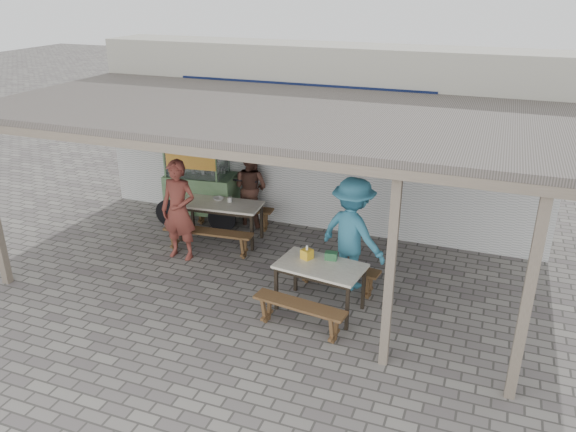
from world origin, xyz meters
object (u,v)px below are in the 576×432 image
(vendor_cart, at_px, (200,182))
(tissue_box, at_px, (307,254))
(table_left, at_px, (220,207))
(bench_right_wall, at_px, (338,271))
(table_right, at_px, (320,270))
(patron_wall_side, at_px, (251,188))
(patron_street_side, at_px, (179,210))
(condiment_bowl, at_px, (218,199))
(patron_right_table, at_px, (352,234))
(bench_left_wall, at_px, (233,211))
(bench_right_street, at_px, (300,311))
(donation_box, at_px, (331,256))
(bench_left_street, at_px, (208,236))
(condiment_jar, at_px, (230,200))

(vendor_cart, distance_m, tissue_box, 3.74)
(table_left, height_order, bench_right_wall, table_left)
(vendor_cart, bearing_deg, table_left, -45.72)
(table_right, relative_size, patron_wall_side, 0.87)
(vendor_cart, relative_size, patron_street_side, 1.09)
(condiment_bowl, bearing_deg, vendor_cart, 143.49)
(table_left, height_order, condiment_bowl, condiment_bowl)
(patron_street_side, bearing_deg, patron_right_table, 1.56)
(bench_left_wall, height_order, tissue_box, tissue_box)
(bench_right_street, height_order, bench_right_wall, same)
(bench_left_wall, distance_m, tissue_box, 3.22)
(table_right, distance_m, bench_right_street, 0.75)
(bench_left_wall, xyz_separation_m, patron_wall_side, (0.27, 0.31, 0.43))
(bench_right_street, distance_m, donation_box, 1.02)
(patron_right_table, bearing_deg, bench_right_wall, 76.35)
(bench_left_street, distance_m, patron_street_side, 0.74)
(bench_left_wall, distance_m, condiment_jar, 0.70)
(table_left, bearing_deg, condiment_bowl, 121.73)
(donation_box, xyz_separation_m, condiment_jar, (-2.47, 1.59, -0.01))
(condiment_jar, bearing_deg, bench_right_wall, -25.18)
(vendor_cart, bearing_deg, table_right, -41.62)
(patron_right_table, height_order, condiment_bowl, patron_right_table)
(bench_right_street, height_order, patron_right_table, patron_right_table)
(bench_right_street, relative_size, patron_street_side, 0.77)
(tissue_box, bearing_deg, bench_left_street, 156.50)
(bench_left_street, distance_m, condiment_bowl, 0.88)
(donation_box, bearing_deg, bench_left_wall, 141.98)
(bench_left_street, xyz_separation_m, bench_right_wall, (2.55, -0.43, -0.01))
(patron_wall_side, bearing_deg, donation_box, 147.99)
(bench_right_wall, xyz_separation_m, condiment_bowl, (-2.71, 1.17, 0.44))
(tissue_box, bearing_deg, bench_right_wall, 57.53)
(bench_left_street, height_order, vendor_cart, vendor_cart)
(bench_left_wall, xyz_separation_m, bench_right_street, (2.49, -2.97, -0.01))
(condiment_bowl, bearing_deg, tissue_box, -35.83)
(table_left, height_order, bench_left_street, table_left)
(bench_right_street, distance_m, condiment_bowl, 3.58)
(bench_right_street, bearing_deg, table_left, 143.44)
(patron_wall_side, relative_size, condiment_bowl, 7.95)
(bench_left_street, relative_size, condiment_bowl, 8.60)
(bench_left_wall, relative_size, patron_street_side, 0.93)
(bench_left_street, distance_m, bench_left_wall, 1.23)
(bench_left_wall, relative_size, tissue_box, 11.39)
(bench_right_street, xyz_separation_m, condiment_jar, (-2.29, 2.48, 0.46))
(bench_left_wall, distance_m, bench_right_street, 3.87)
(table_left, relative_size, condiment_jar, 16.90)
(bench_left_wall, xyz_separation_m, condiment_jar, (0.20, -0.49, 0.45))
(patron_street_side, xyz_separation_m, donation_box, (2.95, -0.57, -0.09))
(bench_right_wall, xyz_separation_m, vendor_cart, (-3.37, 1.66, 0.54))
(tissue_box, bearing_deg, patron_street_side, 165.61)
(table_left, relative_size, patron_street_side, 0.89)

